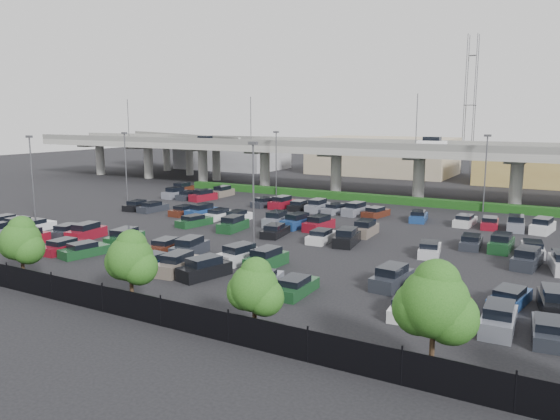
{
  "coord_description": "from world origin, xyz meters",
  "views": [
    {
      "loc": [
        27.98,
        -51.9,
        12.7
      ],
      "look_at": [
        -2.64,
        1.81,
        2.0
      ],
      "focal_mm": 35.0,
      "sensor_mm": 36.0,
      "label": 1
    }
  ],
  "objects": [
    {
      "name": "overpass",
      "position": [
        -0.17,
        31.99,
        6.97
      ],
      "size": [
        150.0,
        13.0,
        15.8
      ],
      "color": "gray",
      "rests_on": "ground"
    },
    {
      "name": "on_ramp",
      "position": [
        -52.1,
        43.05,
        6.86
      ],
      "size": [
        50.93,
        30.13,
        8.8
      ],
      "color": "gray",
      "rests_on": "ground"
    },
    {
      "name": "parked_cars",
      "position": [
        0.84,
        -3.03,
        0.64
      ],
      "size": [
        62.85,
        41.6,
        1.67
      ],
      "color": "#76685C",
      "rests_on": "ground"
    },
    {
      "name": "fence",
      "position": [
        -0.05,
        -28.0,
        0.9
      ],
      "size": [
        70.0,
        0.1,
        2.0
      ],
      "color": "black",
      "rests_on": "ground"
    },
    {
      "name": "distant_buildings",
      "position": [
        12.38,
        61.81,
        3.74
      ],
      "size": [
        138.0,
        24.0,
        9.0
      ],
      "color": "gray",
      "rests_on": "ground"
    },
    {
      "name": "tree_row",
      "position": [
        0.7,
        -26.53,
        3.52
      ],
      "size": [
        65.07,
        3.66,
        5.94
      ],
      "color": "#332316",
      "rests_on": "ground"
    },
    {
      "name": "light_poles",
      "position": [
        -4.13,
        2.0,
        6.24
      ],
      "size": [
        66.9,
        48.38,
        10.3
      ],
      "color": "#4F4F54",
      "rests_on": "ground"
    },
    {
      "name": "comm_tower",
      "position": [
        4.0,
        74.0,
        15.61
      ],
      "size": [
        2.4,
        2.4,
        30.0
      ],
      "color": "#4F4F54",
      "rests_on": "ground"
    },
    {
      "name": "hedge",
      "position": [
        0.0,
        25.0,
        0.55
      ],
      "size": [
        66.0,
        1.6,
        1.1
      ],
      "primitive_type": "cube",
      "color": "#143910",
      "rests_on": "ground"
    },
    {
      "name": "ground",
      "position": [
        0.0,
        0.0,
        0.0
      ],
      "size": [
        280.0,
        280.0,
        0.0
      ],
      "primitive_type": "plane",
      "color": "black"
    }
  ]
}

